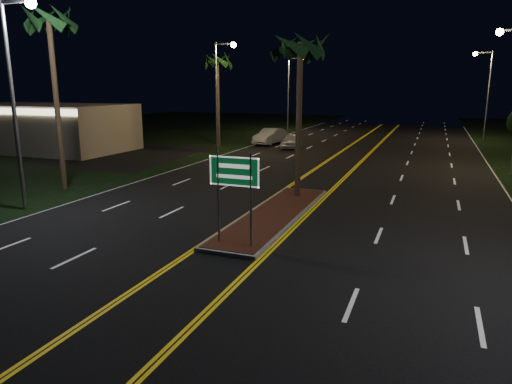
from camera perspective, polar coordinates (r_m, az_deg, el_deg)
The scene contains 14 objects.
ground at distance 13.66m, azimuth -7.46°, elevation -10.66°, with size 120.00×120.00×0.00m, color black.
grass_left at distance 51.23m, azimuth -23.88°, elevation 5.77°, with size 40.00×110.00×0.01m, color black.
median_island at distance 19.69m, azimuth 2.32°, elevation -2.85°, with size 2.25×10.25×0.17m.
highway_sign at distance 15.33m, azimuth -2.73°, elevation 1.50°, with size 1.80×0.08×3.20m.
commercial_building at distance 44.71m, azimuth -24.98°, elevation 7.36°, with size 15.00×8.12×4.00m.
streetlight_left_near at distance 22.42m, azimuth -27.67°, elevation 12.07°, with size 1.91×0.44×9.00m.
streetlight_left_mid at distance 38.73m, azimuth -4.46°, elevation 13.25°, with size 1.91×0.44×9.00m.
streetlight_left_far at distance 57.42m, azimuth 4.43°, elevation 13.15°, with size 1.91×0.44×9.00m.
streetlight_right_far at distance 53.12m, azimuth 26.72°, elevation 11.86°, with size 1.91×0.44×9.00m.
palm_median at distance 22.36m, azimuth 5.56°, elevation 17.60°, with size 2.40×2.40×8.30m.
palm_left_near at distance 26.74m, azimuth -24.48°, elevation 18.81°, with size 2.40×2.40×9.80m.
palm_left_far at distance 43.34m, azimuth -4.85°, elevation 15.97°, with size 2.40×2.40×8.80m.
car_near at distance 42.08m, azimuth 4.46°, elevation 6.56°, with size 1.99×4.64×1.55m, color #B4B3BA.
car_far at distance 44.83m, azimuth 1.81°, elevation 7.12°, with size 2.27×5.29×1.76m, color silver.
Camera 1 is at (6.12, -10.92, 5.45)m, focal length 32.00 mm.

